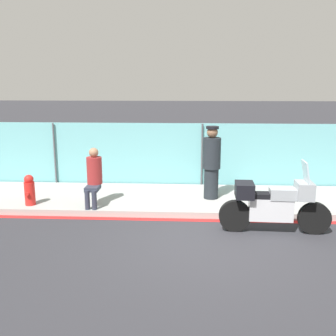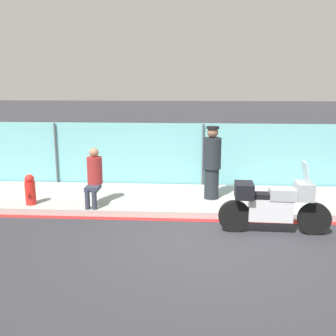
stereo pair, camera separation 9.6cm
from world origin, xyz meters
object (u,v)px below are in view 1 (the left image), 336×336
motorcycle (274,204)px  person_seated_on_curb (94,174)px  officer_standing (212,162)px  fire_hydrant (30,190)px

motorcycle → person_seated_on_curb: bearing=165.5°
officer_standing → fire_hydrant: bearing=-169.6°
motorcycle → fire_hydrant: motorcycle is taller
officer_standing → motorcycle: bearing=-58.3°
person_seated_on_curb → officer_standing: bearing=13.9°
officer_standing → fire_hydrant: (-4.28, -0.79, -0.56)m
person_seated_on_curb → fire_hydrant: person_seated_on_curb is taller
fire_hydrant → person_seated_on_curb: bearing=3.9°
motorcycle → officer_standing: bearing=123.9°
motorcycle → officer_standing: size_ratio=1.24×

